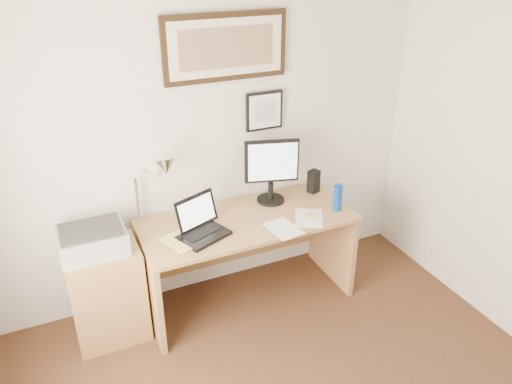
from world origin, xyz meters
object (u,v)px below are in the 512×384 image
side_cabinet (107,294)px  printer (92,240)px  desk (243,240)px  water_bottle (338,198)px  laptop (201,227)px  book (171,247)px  lcd_monitor (272,168)px

side_cabinet → printer: (-0.04, 0.02, 0.45)m
side_cabinet → desk: desk is taller
water_bottle → laptop: laptop is taller
book → lcd_monitor: size_ratio=0.51×
book → laptop: (0.25, 0.09, 0.05)m
desk → side_cabinet: bearing=-178.1°
printer → book: bearing=-24.3°
book → desk: size_ratio=0.17×
desk → lcd_monitor: bearing=17.7°
side_cabinet → laptop: (0.69, -0.11, 0.44)m
water_bottle → laptop: size_ratio=0.49×
laptop → printer: (-0.73, 0.12, 0.01)m
side_cabinet → book: bearing=-24.5°
book → lcd_monitor: lcd_monitor is taller
lcd_monitor → laptop: bearing=-160.7°
desk → printer: 1.15m
laptop → printer: size_ratio=0.93×
book → printer: printer is taller
book → water_bottle: bearing=-0.2°
side_cabinet → lcd_monitor: lcd_monitor is taller
laptop → lcd_monitor: 0.74m
printer → lcd_monitor: bearing=4.6°
lcd_monitor → side_cabinet: bearing=-174.7°
water_bottle → desk: water_bottle is taller
side_cabinet → lcd_monitor: (1.36, 0.13, 0.68)m
book → printer: bearing=155.7°
desk → lcd_monitor: 0.61m
water_bottle → book: (-1.32, 0.01, -0.09)m
laptop → water_bottle: bearing=-5.2°
side_cabinet → water_bottle: size_ratio=3.65×
water_bottle → side_cabinet: bearing=173.4°
side_cabinet → printer: bearing=157.6°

